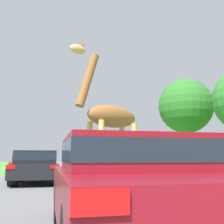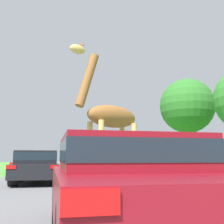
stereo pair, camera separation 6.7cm
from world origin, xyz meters
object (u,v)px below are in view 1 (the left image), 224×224
at_px(car_queue_left, 25,163).
at_px(car_far_ahead, 78,163).
at_px(car_lead_maroon, 130,184).
at_px(car_queue_right, 35,166).
at_px(giraffe_near_road, 110,120).
at_px(tree_centre_back, 186,106).

distance_m(car_queue_left, car_far_ahead, 5.31).
xyz_separation_m(car_lead_maroon, car_queue_right, (-1.60, 9.08, 0.00)).
relative_size(car_queue_right, car_queue_left, 0.88).
bearing_deg(car_lead_maroon, car_queue_right, 100.00).
bearing_deg(car_lead_maroon, giraffe_near_road, 80.57).
xyz_separation_m(car_lead_maroon, tree_centre_back, (12.80, 22.76, 5.71)).
height_order(car_queue_right, car_queue_left, car_queue_right).
relative_size(car_lead_maroon, tree_centre_back, 0.45).
distance_m(giraffe_near_road, car_far_ahead, 9.32).
bearing_deg(giraffe_near_road, car_far_ahead, -26.81).
distance_m(car_lead_maroon, car_queue_right, 9.22).
bearing_deg(tree_centre_back, car_queue_left, -165.30).
bearing_deg(car_far_ahead, giraffe_near_road, -89.25).
bearing_deg(car_lead_maroon, tree_centre_back, 60.66).
distance_m(giraffe_near_road, car_queue_left, 13.71).
distance_m(car_queue_right, car_queue_left, 9.66).
relative_size(car_queue_right, tree_centre_back, 0.43).
xyz_separation_m(giraffe_near_road, car_queue_right, (-2.53, 3.50, -1.61)).
height_order(car_lead_maroon, tree_centre_back, tree_centre_back).
distance_m(car_lead_maroon, tree_centre_back, 26.73).
relative_size(giraffe_near_road, car_lead_maroon, 1.17).
bearing_deg(car_queue_right, car_far_ahead, 67.02).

